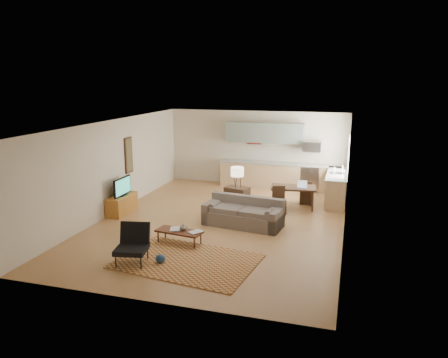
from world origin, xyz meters
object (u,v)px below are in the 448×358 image
(armchair, at_px, (131,245))
(dining_table, at_px, (293,197))
(sofa, at_px, (243,212))
(coffee_table, at_px, (179,237))
(console_table, at_px, (237,200))
(tv_credenza, at_px, (122,204))

(armchair, bearing_deg, dining_table, 50.67)
(dining_table, bearing_deg, sofa, -125.63)
(coffee_table, relative_size, console_table, 1.46)
(tv_credenza, bearing_deg, armchair, -57.52)
(sofa, xyz_separation_m, armchair, (-1.66, -3.05, 0.05))
(coffee_table, relative_size, dining_table, 0.85)
(tv_credenza, relative_size, console_table, 1.51)
(sofa, bearing_deg, console_table, 120.34)
(sofa, height_order, tv_credenza, sofa)
(console_table, bearing_deg, armchair, -90.50)
(tv_credenza, bearing_deg, dining_table, 22.05)
(armchair, bearing_deg, tv_credenza, 111.46)
(dining_table, bearing_deg, coffee_table, -128.52)
(sofa, distance_m, dining_table, 2.26)
(armchair, bearing_deg, sofa, 50.42)
(sofa, height_order, dining_table, sofa)
(armchair, height_order, dining_table, armchair)
(coffee_table, xyz_separation_m, dining_table, (2.20, 3.68, 0.17))
(tv_credenza, height_order, console_table, console_table)
(armchair, distance_m, tv_credenza, 3.72)
(sofa, relative_size, coffee_table, 1.93)
(sofa, bearing_deg, coffee_table, -116.18)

